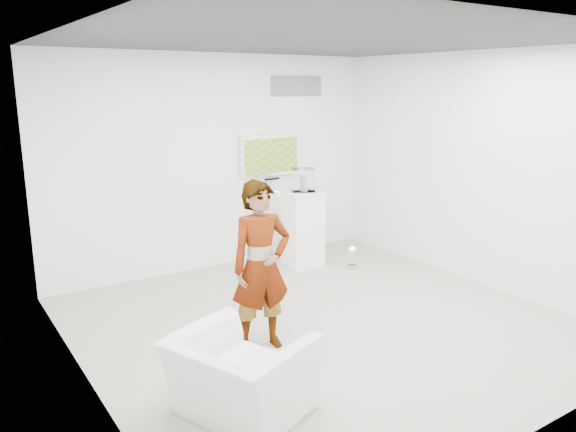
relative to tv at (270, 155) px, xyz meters
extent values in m
cube|color=#AEAA9F|center=(-0.85, -2.45, -1.55)|extent=(5.00, 5.00, 0.01)
cube|color=#323235|center=(-0.85, -2.45, 1.45)|extent=(5.00, 5.00, 0.01)
cube|color=white|center=(-0.85, 0.05, -0.05)|extent=(5.00, 0.01, 3.00)
cube|color=white|center=(-0.85, -4.95, -0.05)|extent=(5.00, 0.01, 3.00)
cube|color=white|center=(-3.35, -2.45, -0.05)|extent=(0.01, 5.00, 3.00)
cube|color=white|center=(1.65, -2.45, -0.05)|extent=(0.01, 5.00, 3.00)
cube|color=silver|center=(0.00, 0.00, 0.00)|extent=(1.00, 0.08, 0.60)
cube|color=slate|center=(0.50, 0.04, 1.00)|extent=(0.90, 0.02, 0.30)
imported|color=silver|center=(-1.72, -2.57, -0.70)|extent=(0.66, 0.47, 1.70)
imported|color=silver|center=(-2.47, -3.49, -1.22)|extent=(1.18, 1.26, 0.66)
cube|color=white|center=(0.14, -0.65, -1.00)|extent=(0.59, 0.59, 1.10)
cylinder|color=silver|center=(0.64, -1.17, -1.40)|extent=(0.25, 0.25, 0.30)
cube|color=white|center=(0.14, -0.65, -0.29)|extent=(0.43, 0.43, 0.32)
cube|color=white|center=(0.14, -0.65, -0.34)|extent=(0.08, 0.17, 0.22)
cube|color=white|center=(-1.45, -2.45, -0.02)|extent=(0.07, 0.14, 0.03)
camera|label=1|loc=(-4.39, -7.05, 1.03)|focal=35.00mm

